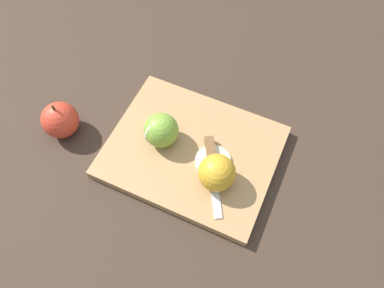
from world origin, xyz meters
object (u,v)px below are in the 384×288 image
at_px(apple_whole, 60,120).
at_px(knife, 211,160).
at_px(apple_half_left, 160,132).
at_px(apple_half_right, 217,173).

bearing_deg(apple_whole, knife, 5.04).
distance_m(apple_half_left, apple_whole, 0.20).
bearing_deg(apple_half_right, apple_whole, -55.76).
height_order(apple_half_left, apple_half_right, apple_half_right).
relative_size(apple_half_left, apple_half_right, 0.98).
bearing_deg(apple_half_left, apple_whole, 42.21).
height_order(apple_half_left, apple_whole, apple_half_left).
bearing_deg(apple_half_right, knife, -112.62).
xyz_separation_m(apple_half_left, apple_half_right, (0.13, -0.04, 0.00)).
distance_m(apple_half_left, apple_half_right, 0.13).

